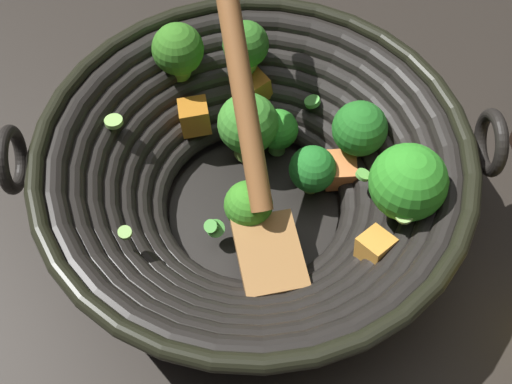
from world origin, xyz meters
TOP-DOWN VIEW (x-y plane):
  - ground_plane at (0.00, 0.00)m, footprint 4.00×4.00m
  - wok at (-0.00, -0.00)m, footprint 0.35×0.35m

SIDE VIEW (x-z plane):
  - ground_plane at x=0.00m, z-range 0.00..0.00m
  - wok at x=0.00m, z-range -0.04..0.17m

